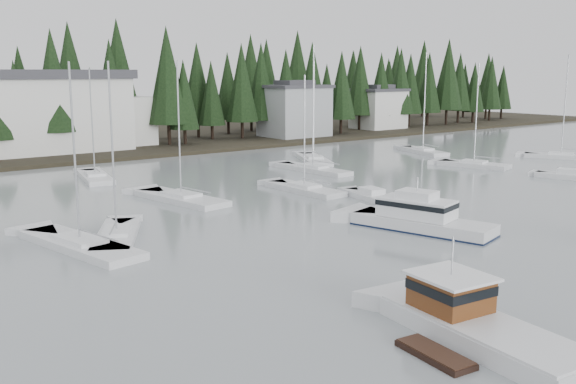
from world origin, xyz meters
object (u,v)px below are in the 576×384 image
sailboat_7 (313,161)px  runabout_1 (371,198)px  house_east_b (379,108)px  lobster_boat_brown (473,328)px  harbor_inn (48,112)px  sailboat_12 (117,239)px  sailboat_8 (304,191)px  sailboat_11 (181,200)px  sailboat_0 (313,171)px  sailboat_6 (95,179)px  sailboat_4 (561,158)px  runabout_2 (567,177)px  sailboat_1 (80,248)px  house_east_a (295,110)px  sailboat_5 (474,166)px  sailboat_3 (423,152)px  cabin_cruiser_center (420,221)px

sailboat_7 → runabout_1: sailboat_7 is taller
house_east_b → lobster_boat_brown: 97.60m
house_east_b → harbor_inn: (-60.96, 2.34, 1.37)m
house_east_b → sailboat_12: (-72.25, -45.98, -4.33)m
runabout_1 → house_east_b: bearing=-35.8°
sailboat_8 → runabout_1: (2.35, -6.53, 0.07)m
harbor_inn → sailboat_11: 39.73m
sailboat_0 → sailboat_7: bearing=-43.0°
sailboat_0 → sailboat_11: sailboat_0 is taller
sailboat_6 → sailboat_7: bearing=-85.2°
sailboat_8 → sailboat_6: bearing=33.5°
sailboat_0 → sailboat_4: bearing=-111.4°
lobster_boat_brown → sailboat_0: size_ratio=0.68×
lobster_boat_brown → sailboat_11: size_ratio=0.78×
house_east_b → runabout_2: bearing=-115.3°
harbor_inn → sailboat_0: bearing=-61.0°
sailboat_6 → sailboat_1: bearing=168.9°
harbor_inn → runabout_1: harbor_inn is taller
harbor_inn → sailboat_7: (23.97, -27.05, -5.71)m
sailboat_12 → house_east_a: bearing=-19.4°
house_east_a → sailboat_8: (-29.13, -38.11, -4.84)m
house_east_b → sailboat_5: bearing=-122.0°
runabout_1 → sailboat_1: bearing=100.4°
sailboat_1 → sailboat_3: 58.62m
house_east_a → runabout_1: house_east_a is taller
cabin_cruiser_center → runabout_2: (29.76, 5.37, -0.52)m
sailboat_7 → sailboat_12: 41.19m
sailboat_4 → sailboat_6: size_ratio=1.15×
house_east_a → runabout_2: (-2.28, -49.37, -4.77)m
sailboat_5 → sailboat_7: 19.48m
harbor_inn → sailboat_3: sailboat_3 is taller
sailboat_4 → sailboat_11: (-52.85, 5.45, -0.03)m
sailboat_1 → sailboat_0: bearing=-74.8°
sailboat_5 → sailboat_7: size_ratio=0.97×
sailboat_7 → runabout_2: (12.70, -26.67, 0.07)m
house_east_b → sailboat_1: 88.40m
sailboat_6 → runabout_1: (15.25, -25.44, 0.07)m
harbor_inn → cabin_cruiser_center: (6.92, -59.08, -5.12)m
sailboat_6 → sailboat_8: sailboat_6 is taller
sailboat_4 → sailboat_6: bearing=42.4°
house_east_a → sailboat_5: size_ratio=0.84×
house_east_b → sailboat_8: bearing=-141.9°
sailboat_0 → house_east_a: bearing=-37.5°
house_east_a → sailboat_0: size_ratio=0.73×
harbor_inn → sailboat_11: size_ratio=2.34×
harbor_inn → sailboat_4: sailboat_4 is taller
sailboat_11 → runabout_2: (38.18, -14.42, 0.07)m
lobster_boat_brown → runabout_2: lobster_boat_brown is taller
sailboat_1 → sailboat_12: (2.74, 0.62, 0.02)m
sailboat_1 → sailboat_11: sailboat_11 is taller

